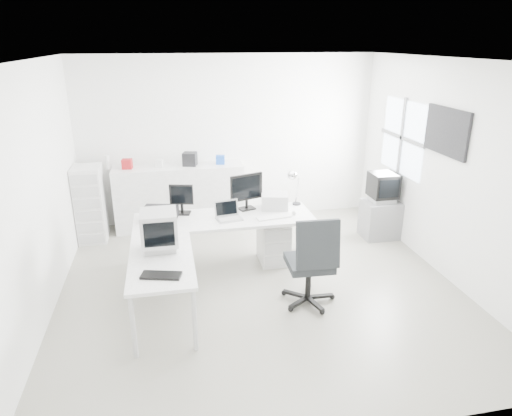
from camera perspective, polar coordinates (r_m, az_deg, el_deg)
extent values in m
cube|color=#B6B4A3|center=(6.02, 0.38, -9.61)|extent=(5.00, 5.00, 0.01)
cube|color=white|center=(5.22, 0.46, 18.07)|extent=(5.00, 5.00, 0.01)
cube|color=white|center=(7.85, -3.38, 8.50)|extent=(5.00, 0.02, 2.80)
cube|color=white|center=(5.54, -25.81, 1.38)|extent=(0.02, 5.00, 2.80)
cube|color=white|center=(6.44, 22.82, 4.27)|extent=(0.02, 5.00, 2.80)
cube|color=white|center=(6.51, 2.20, -4.24)|extent=(0.40, 0.50, 0.60)
cube|color=black|center=(6.20, -11.92, -0.70)|extent=(0.51, 0.44, 0.16)
cube|color=white|center=(6.14, 2.24, -1.14)|extent=(0.49, 0.22, 0.02)
sphere|color=white|center=(6.25, 4.81, -0.58)|extent=(0.06, 0.06, 0.06)
cube|color=#AFAFAF|center=(6.47, 2.35, 0.90)|extent=(0.43, 0.39, 0.21)
cube|color=black|center=(4.76, -11.77, -8.24)|extent=(0.43, 0.26, 0.03)
cube|color=slate|center=(7.57, 15.23, -1.34)|extent=(0.55, 0.45, 0.61)
cube|color=white|center=(7.75, -9.50, 1.42)|extent=(2.12, 0.53, 1.06)
cube|color=maroon|center=(7.60, -15.81, 5.32)|extent=(0.17, 0.16, 0.15)
cube|color=white|center=(7.58, -12.03, 5.49)|extent=(0.15, 0.13, 0.12)
cube|color=black|center=(7.58, -8.26, 6.08)|extent=(0.26, 0.25, 0.22)
cube|color=blue|center=(7.63, -4.48, 6.04)|extent=(0.16, 0.15, 0.14)
cylinder|color=white|center=(7.67, -18.06, 5.46)|extent=(0.07, 0.07, 0.22)
cube|color=white|center=(7.54, -20.01, 0.45)|extent=(0.42, 0.50, 1.20)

